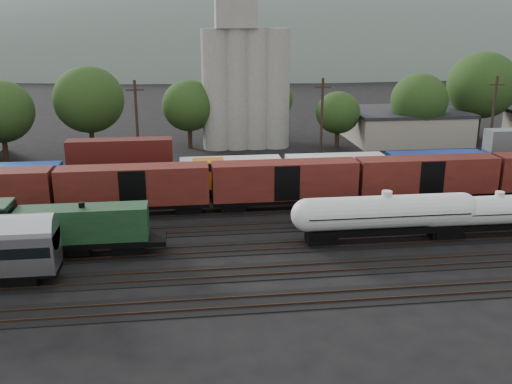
{
  "coord_description": "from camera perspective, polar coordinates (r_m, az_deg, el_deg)",
  "views": [
    {
      "loc": [
        -6.01,
        -51.03,
        19.2
      ],
      "look_at": [
        0.71,
        2.0,
        3.0
      ],
      "focal_mm": 40.0,
      "sensor_mm": 36.0,
      "label": 1
    }
  ],
  "objects": [
    {
      "name": "green_locomotive",
      "position": [
        50.3,
        -20.36,
        -3.42
      ],
      "size": [
        17.78,
        3.14,
        4.71
      ],
      "color": "black",
      "rests_on": "ground"
    },
    {
      "name": "distant_hills",
      "position": [
        314.98,
        -1.74,
        9.6
      ],
      "size": [
        860.0,
        286.0,
        130.0
      ],
      "color": "#59665B",
      "rests_on": "ground"
    },
    {
      "name": "utility_poles",
      "position": [
        74.42,
        -2.5,
        6.79
      ],
      "size": [
        122.2,
        0.36,
        12.0
      ],
      "color": "black",
      "rests_on": "ground"
    },
    {
      "name": "ground",
      "position": [
        54.85,
        -0.48,
        -3.63
      ],
      "size": [
        600.0,
        600.0,
        0.0
      ],
      "primitive_type": "plane",
      "color": "black"
    },
    {
      "name": "industrial_sheds",
      "position": [
        88.77,
        1.09,
        6.05
      ],
      "size": [
        119.38,
        17.26,
        5.1
      ],
      "color": "#9E937F",
      "rests_on": "ground"
    },
    {
      "name": "grain_silo",
      "position": [
        87.88,
        -1.15,
        11.67
      ],
      "size": [
        13.4,
        5.0,
        29.0
      ],
      "color": "gray",
      "rests_on": "ground"
    },
    {
      "name": "orange_locomotive",
      "position": [
        63.65,
        -1.02,
        1.53
      ],
      "size": [
        16.53,
        2.75,
        4.13
      ],
      "color": "black",
      "rests_on": "ground"
    },
    {
      "name": "tank_car_b",
      "position": [
        56.46,
        23.0,
        -1.82
      ],
      "size": [
        15.39,
        2.75,
        4.03
      ],
      "color": "silver",
      "rests_on": "ground"
    },
    {
      "name": "tracks",
      "position": [
        54.83,
        -0.48,
        -3.58
      ],
      "size": [
        180.0,
        33.2,
        0.2
      ],
      "color": "black",
      "rests_on": "ground"
    },
    {
      "name": "boxcar_string",
      "position": [
        60.95,
        10.03,
        1.3
      ],
      "size": [
        184.4,
        2.9,
        4.2
      ],
      "color": "black",
      "rests_on": "ground"
    },
    {
      "name": "tree_band",
      "position": [
        87.88,
        -4.82,
        9.39
      ],
      "size": [
        164.81,
        21.5,
        14.36
      ],
      "color": "black",
      "rests_on": "ground"
    },
    {
      "name": "container_wall",
      "position": [
        69.34,
        3.86,
        2.92
      ],
      "size": [
        178.4,
        2.6,
        5.8
      ],
      "color": "black",
      "rests_on": "ground"
    },
    {
      "name": "tank_car_a",
      "position": [
        51.93,
        12.84,
        -2.14
      ],
      "size": [
        17.1,
        3.06,
        4.48
      ],
      "color": "silver",
      "rests_on": "ground"
    }
  ]
}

